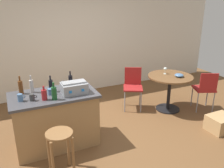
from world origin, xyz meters
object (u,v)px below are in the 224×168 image
at_px(bottle_2, 44,95).
at_px(bottle_0, 51,85).
at_px(wine_glass, 165,69).
at_px(toolbox, 74,88).
at_px(folding_chair_far, 205,88).
at_px(bottle_1, 32,86).
at_px(bottle_3, 71,81).
at_px(cup_1, 63,84).
at_px(bottle_5, 21,87).
at_px(cardboard_box, 220,123).
at_px(serving_bowl, 179,75).
at_px(cup_0, 32,97).
at_px(bottle_4, 54,93).
at_px(kitchen_island, 55,119).
at_px(folding_chair_near, 133,85).
at_px(wooden_stool, 60,143).
at_px(cup_3, 20,98).
at_px(dining_table, 170,84).
at_px(cup_2, 51,92).

bearing_deg(bottle_2, bottle_0, 62.34).
bearing_deg(wine_glass, toolbox, -165.51).
height_order(folding_chair_far, bottle_1, bottle_1).
bearing_deg(bottle_3, bottle_0, -170.76).
relative_size(bottle_1, cup_1, 2.46).
bearing_deg(bottle_5, cardboard_box, -17.68).
xyz_separation_m(folding_chair_far, bottle_5, (-3.57, 0.28, 0.49)).
bearing_deg(serving_bowl, cup_0, -174.34).
height_order(bottle_3, bottle_5, bottle_5).
bearing_deg(bottle_4, kitchen_island, 84.03).
bearing_deg(cup_1, folding_chair_far, -5.54).
distance_m(bottle_0, bottle_3, 0.34).
height_order(kitchen_island, folding_chair_near, kitchen_island).
bearing_deg(wooden_stool, folding_chair_far, 12.18).
bearing_deg(bottle_3, bottle_2, -144.45).
bearing_deg(cup_3, toolbox, -1.57).
bearing_deg(wine_glass, kitchen_island, -169.51).
distance_m(bottle_1, serving_bowl, 2.88).
bearing_deg(bottle_4, folding_chair_near, 26.81).
relative_size(wooden_stool, cardboard_box, 1.43).
height_order(bottle_1, cup_3, bottle_1).
bearing_deg(dining_table, bottle_1, -178.15).
bearing_deg(cup_0, serving_bowl, 5.66).
xyz_separation_m(folding_chair_far, cup_3, (-3.60, -0.02, 0.43)).
xyz_separation_m(bottle_4, cup_2, (-0.01, 0.22, -0.05)).
xyz_separation_m(kitchen_island, toolbox, (0.31, -0.10, 0.53)).
relative_size(bottle_2, serving_bowl, 1.18).
height_order(folding_chair_far, cup_2, cup_2).
distance_m(bottle_4, cup_1, 0.51).
xyz_separation_m(bottle_3, serving_bowl, (2.25, -0.02, -0.20)).
bearing_deg(cup_3, serving_bowl, 4.44).
distance_m(toolbox, wine_glass, 2.21).
relative_size(folding_chair_near, cup_2, 7.07).
distance_m(bottle_0, cup_1, 0.25).
bearing_deg(bottle_1, folding_chair_near, 13.44).
bearing_deg(bottle_5, wooden_stool, -70.52).
distance_m(cup_1, cup_2, 0.34).
relative_size(toolbox, cardboard_box, 0.84).
bearing_deg(folding_chair_near, toolbox, -151.87).
height_order(bottle_0, cup_0, bottle_0).
distance_m(cup_3, wine_glass, 2.98).
bearing_deg(bottle_5, toolbox, -22.79).
relative_size(bottle_5, cup_0, 2.64).
bearing_deg(folding_chair_far, wine_glass, 142.83).
height_order(bottle_0, serving_bowl, bottle_0).
height_order(folding_chair_far, bottle_2, bottle_2).
bearing_deg(bottle_1, serving_bowl, -0.91).
xyz_separation_m(bottle_3, bottle_4, (-0.36, -0.40, -0.01)).
xyz_separation_m(folding_chair_near, cup_3, (-2.30, -0.79, 0.42)).
relative_size(cup_0, cup_2, 0.86).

